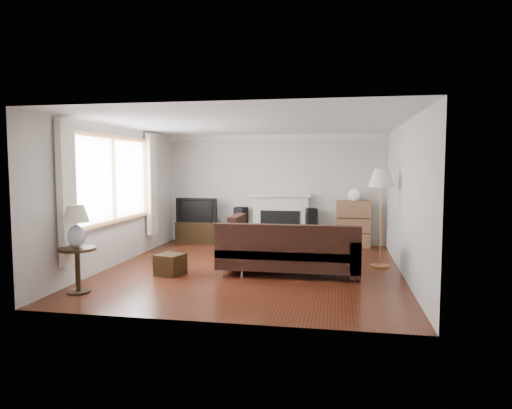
% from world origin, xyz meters
% --- Properties ---
extents(room, '(5.10, 5.60, 2.54)m').
position_xyz_m(room, '(0.00, 0.00, 1.25)').
color(room, '#4E1F11').
rests_on(room, ground).
extents(window, '(0.12, 2.74, 1.54)m').
position_xyz_m(window, '(-2.45, -0.20, 1.55)').
color(window, olive).
rests_on(window, room).
extents(curtain_near, '(0.10, 0.35, 2.10)m').
position_xyz_m(curtain_near, '(-2.40, -1.72, 1.40)').
color(curtain_near, white).
rests_on(curtain_near, room).
extents(curtain_far, '(0.10, 0.35, 2.10)m').
position_xyz_m(curtain_far, '(-2.40, 1.32, 1.40)').
color(curtain_far, white).
rests_on(curtain_far, room).
extents(fireplace, '(1.40, 0.26, 1.15)m').
position_xyz_m(fireplace, '(0.15, 2.64, 0.57)').
color(fireplace, white).
rests_on(fireplace, room).
extents(tv_stand, '(0.98, 0.44, 0.49)m').
position_xyz_m(tv_stand, '(-1.77, 2.50, 0.24)').
color(tv_stand, black).
rests_on(tv_stand, ground).
extents(television, '(0.97, 0.13, 0.56)m').
position_xyz_m(television, '(-1.77, 2.50, 0.77)').
color(television, black).
rests_on(television, tv_stand).
extents(speaker_left, '(0.32, 0.35, 0.84)m').
position_xyz_m(speaker_left, '(-0.76, 2.55, 0.42)').
color(speaker_left, black).
rests_on(speaker_left, ground).
extents(speaker_right, '(0.31, 0.34, 0.84)m').
position_xyz_m(speaker_right, '(0.85, 2.55, 0.42)').
color(speaker_right, black).
rests_on(speaker_right, ground).
extents(bookshelf, '(0.75, 0.35, 1.02)m').
position_xyz_m(bookshelf, '(1.78, 2.53, 0.51)').
color(bookshelf, '#8C6141').
rests_on(bookshelf, ground).
extents(globe_lamp, '(0.25, 0.25, 0.25)m').
position_xyz_m(globe_lamp, '(1.78, 2.53, 1.15)').
color(globe_lamp, white).
rests_on(globe_lamp, bookshelf).
extents(sectional_sofa, '(2.50, 1.83, 0.81)m').
position_xyz_m(sectional_sofa, '(0.65, -0.25, 0.40)').
color(sectional_sofa, black).
rests_on(sectional_sofa, ground).
extents(coffee_table, '(1.31, 0.84, 0.48)m').
position_xyz_m(coffee_table, '(0.52, 1.08, 0.24)').
color(coffee_table, olive).
rests_on(coffee_table, ground).
extents(footstool, '(0.50, 0.50, 0.34)m').
position_xyz_m(footstool, '(-1.26, -0.64, 0.17)').
color(footstool, black).
rests_on(footstool, ground).
extents(floor_lamp, '(0.58, 0.58, 1.74)m').
position_xyz_m(floor_lamp, '(2.18, 0.55, 0.87)').
color(floor_lamp, '#C07E42').
rests_on(floor_lamp, ground).
extents(side_table, '(0.52, 0.52, 0.65)m').
position_xyz_m(side_table, '(-2.15, -1.91, 0.32)').
color(side_table, black).
rests_on(side_table, ground).
extents(table_lamp, '(0.36, 0.36, 0.59)m').
position_xyz_m(table_lamp, '(-2.15, -1.91, 0.94)').
color(table_lamp, silver).
rests_on(table_lamp, side_table).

